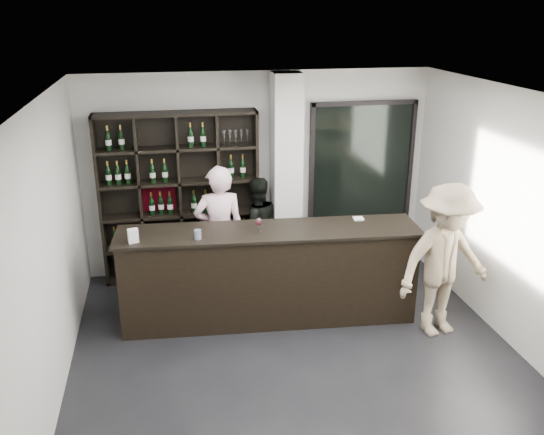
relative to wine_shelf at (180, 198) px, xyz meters
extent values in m
cube|color=black|center=(1.15, -2.57, -1.20)|extent=(5.00, 5.50, 0.01)
cube|color=silver|center=(1.50, -0.10, 0.25)|extent=(0.40, 0.40, 2.90)
cube|color=black|center=(2.70, 0.12, 0.20)|extent=(1.60, 0.08, 2.10)
cube|color=black|center=(2.70, 0.12, 0.20)|extent=(1.48, 0.02, 1.98)
cube|color=black|center=(1.00, -1.47, -0.61)|extent=(3.57, 0.67, 1.17)
cube|color=black|center=(1.00, -1.47, -0.01)|extent=(3.65, 0.75, 0.03)
imported|color=#FDCCD5|center=(0.47, -0.72, -0.29)|extent=(0.67, 0.45, 1.83)
imported|color=black|center=(1.05, -0.17, -0.46)|extent=(0.82, 0.69, 1.48)
imported|color=gray|center=(2.95, -2.16, -0.26)|extent=(1.32, 0.92, 1.87)
cylinder|color=#AEBCD5|center=(0.14, -1.60, 0.06)|extent=(0.10, 0.10, 0.11)
cube|color=white|center=(2.17, -1.32, 0.01)|extent=(0.13, 0.13, 0.02)
cube|color=white|center=(-0.58, -1.57, 0.09)|extent=(0.12, 0.09, 0.17)
camera|label=1|loc=(-0.18, -7.78, 2.52)|focal=38.00mm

